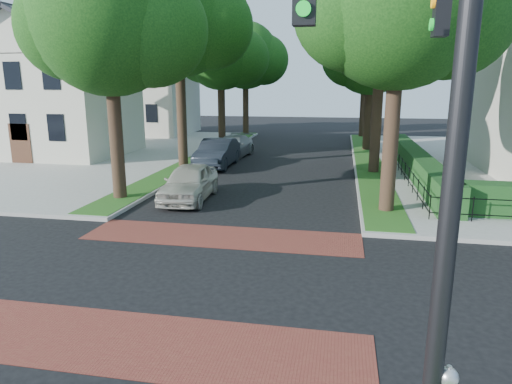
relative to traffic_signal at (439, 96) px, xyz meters
The scene contains 22 objects.
ground 8.09m from the traffic_signal, 137.91° to the left, with size 120.00×120.00×0.00m, color black.
sidewalk_nw 34.12m from the traffic_signal, 136.17° to the left, with size 30.00×30.00×0.15m, color gray.
crosswalk_far 10.20m from the traffic_signal, 122.69° to the left, with size 9.00×2.20×0.01m, color maroon.
crosswalk_near 6.89m from the traffic_signal, 166.05° to the left, with size 9.00×2.20×0.01m, color maroon.
grass_strip_ne 23.95m from the traffic_signal, 88.75° to the left, with size 1.60×29.80×0.02m, color #244F16.
grass_strip_nw 26.06m from the traffic_signal, 113.63° to the left, with size 1.60×29.80×0.02m, color #244F16.
tree_right_near 12.03m from the traffic_signal, 86.47° to the left, with size 7.75×6.67×10.66m.
tree_right_mid 19.95m from the traffic_signal, 87.89° to the left, with size 8.25×7.09×11.22m.
tree_right_far 28.73m from the traffic_signal, 88.57° to the left, with size 7.25×6.23×9.74m.
tree_right_back 37.74m from the traffic_signal, 88.91° to the left, with size 7.50×6.45×10.20m.
tree_left_near 15.74m from the traffic_signal, 131.45° to the left, with size 7.50×6.45×10.20m.
tree_left_mid 22.48m from the traffic_signal, 117.60° to the left, with size 8.00×6.88×11.48m.
tree_left_far 30.52m from the traffic_signal, 109.77° to the left, with size 7.00×6.02×9.86m.
tree_left_back 39.12m from the traffic_signal, 105.27° to the left, with size 7.75×6.66×10.44m.
hedge_main_road 20.01m from the traffic_signal, 81.75° to the left, with size 1.00×18.00×1.20m, color #153F19.
fence_main_road 19.95m from the traffic_signal, 84.08° to the left, with size 0.06×18.00×0.90m, color black, non-canonical shape.
house_left_near 30.29m from the traffic_signal, 132.28° to the left, with size 10.00×9.00×10.14m.
house_left_far 41.72m from the traffic_signal, 119.24° to the left, with size 10.00×9.00×10.14m.
traffic_signal is the anchor object (origin of this frame).
parked_car_front 14.77m from the traffic_signal, 121.86° to the left, with size 1.83×4.54×1.55m, color #B8B5A6.
parked_car_middle 22.17m from the traffic_signal, 112.88° to the left, with size 1.78×5.11×1.68m, color black.
parked_car_rear 25.78m from the traffic_signal, 109.46° to the left, with size 2.03×4.99×1.45m, color gray.
Camera 1 is at (3.72, -10.52, 4.85)m, focal length 32.00 mm.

